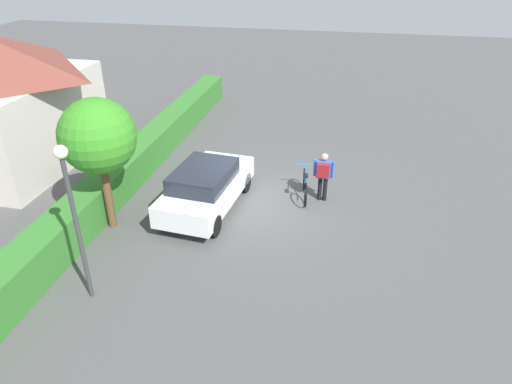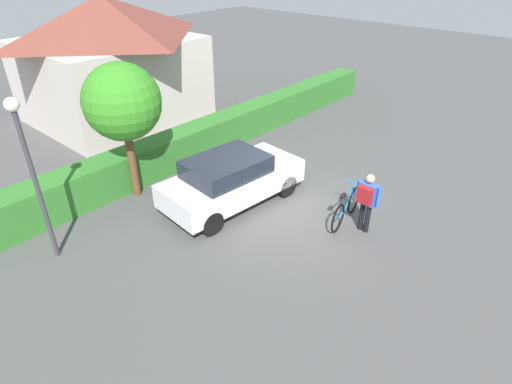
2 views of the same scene
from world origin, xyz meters
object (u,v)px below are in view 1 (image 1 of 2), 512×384
object	(u,v)px
street_lamp	(72,203)
tree_kerbside	(98,137)
person_rider	(323,173)
parked_car_near	(206,187)
bicycle	(305,186)

from	to	relation	value
street_lamp	tree_kerbside	xyz separation A→B (m)	(2.80, 0.90, 0.25)
person_rider	street_lamp	bearing A→B (deg)	138.98
parked_car_near	person_rider	distance (m)	3.55
bicycle	person_rider	xyz separation A→B (m)	(-0.07, -0.54, 0.54)
parked_car_near	bicycle	xyz separation A→B (m)	(1.29, -2.78, -0.34)
person_rider	tree_kerbside	xyz separation A→B (m)	(-2.68, 5.67, 1.76)
parked_car_near	tree_kerbside	size ratio (longest dim) A/B	1.09
parked_car_near	street_lamp	xyz separation A→B (m)	(-4.26, 1.45, 1.70)
bicycle	tree_kerbside	xyz separation A→B (m)	(-2.75, 5.13, 2.29)
street_lamp	person_rider	bearing A→B (deg)	-41.02
parked_car_near	person_rider	bearing A→B (deg)	-69.79
person_rider	street_lamp	size ratio (longest dim) A/B	0.42
parked_car_near	tree_kerbside	xyz separation A→B (m)	(-1.46, 2.35, 1.95)
person_rider	tree_kerbside	size ratio (longest dim) A/B	0.42
bicycle	person_rider	distance (m)	0.76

